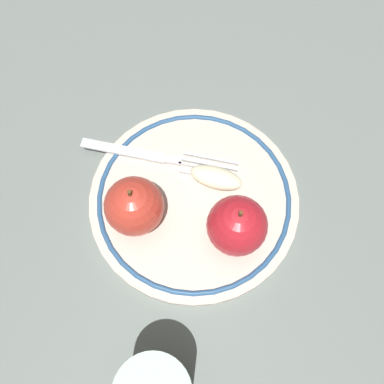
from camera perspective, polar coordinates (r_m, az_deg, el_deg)
ground_plane at (r=0.51m, az=-0.95°, el=-0.12°), size 2.00×2.00×0.00m
plate at (r=0.50m, az=0.00°, el=-1.20°), size 0.24×0.24×0.01m
apple_red_whole at (r=0.46m, az=-7.72°, el=-1.89°), size 0.06×0.06×0.07m
apple_second_whole at (r=0.45m, az=5.66°, el=-4.83°), size 0.06×0.06×0.07m
apple_slice_front at (r=0.49m, az=3.23°, el=1.94°), size 0.07×0.05×0.02m
fork at (r=0.51m, az=-5.13°, el=4.74°), size 0.17×0.12×0.00m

